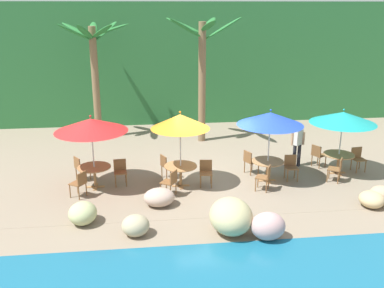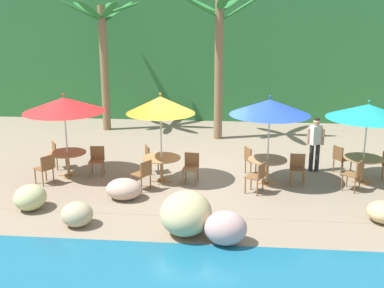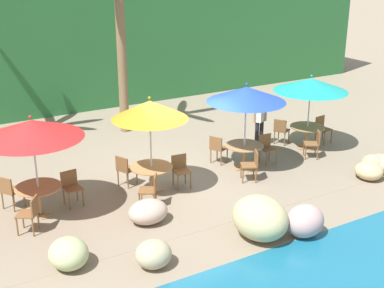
% 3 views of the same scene
% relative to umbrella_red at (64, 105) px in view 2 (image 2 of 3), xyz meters
% --- Properties ---
extents(ground_plane, '(120.00, 120.00, 0.00)m').
position_rel_umbrella_red_xyz_m(ground_plane, '(3.86, -0.01, -2.18)').
color(ground_plane, gray).
extents(terrace_deck, '(18.00, 5.20, 0.01)m').
position_rel_umbrella_red_xyz_m(terrace_deck, '(3.86, -0.01, -2.17)').
color(terrace_deck, gray).
rests_on(terrace_deck, ground).
extents(foliage_backdrop, '(28.00, 2.40, 6.00)m').
position_rel_umbrella_red_xyz_m(foliage_backdrop, '(3.86, 8.99, 0.82)').
color(foliage_backdrop, '#286633').
rests_on(foliage_backdrop, ground).
extents(rock_seawall, '(16.66, 3.38, 0.95)m').
position_rel_umbrella_red_xyz_m(rock_seawall, '(5.98, -3.19, -1.82)').
color(rock_seawall, tan).
rests_on(rock_seawall, ground).
extents(umbrella_red, '(2.37, 2.37, 2.50)m').
position_rel_umbrella_red_xyz_m(umbrella_red, '(0.00, 0.00, 0.00)').
color(umbrella_red, silver).
rests_on(umbrella_red, ground).
extents(dining_table_red, '(1.10, 1.10, 0.74)m').
position_rel_umbrella_red_xyz_m(dining_table_red, '(0.00, 0.00, -1.56)').
color(dining_table_red, '#A37547').
rests_on(dining_table_red, ground).
extents(chair_red_seaward, '(0.46, 0.47, 0.87)m').
position_rel_umbrella_red_xyz_m(chair_red_seaward, '(0.84, 0.17, -1.66)').
color(chair_red_seaward, brown).
rests_on(chair_red_seaward, ground).
extents(chair_red_inland, '(0.59, 0.59, 0.87)m').
position_rel_umbrella_red_xyz_m(chair_red_inland, '(-0.55, 0.66, -1.66)').
color(chair_red_inland, brown).
rests_on(chair_red_inland, ground).
extents(chair_red_left, '(0.59, 0.59, 0.87)m').
position_rel_umbrella_red_xyz_m(chair_red_left, '(-0.39, -0.76, -1.66)').
color(chair_red_left, brown).
rests_on(chair_red_left, ground).
extents(umbrella_orange, '(1.93, 1.93, 2.61)m').
position_rel_umbrella_red_xyz_m(umbrella_orange, '(2.86, -0.23, 0.09)').
color(umbrella_orange, silver).
rests_on(umbrella_orange, ground).
extents(dining_table_orange, '(1.10, 1.10, 0.74)m').
position_rel_umbrella_red_xyz_m(dining_table_orange, '(2.86, -0.23, -1.56)').
color(dining_table_orange, '#A37547').
rests_on(dining_table_orange, ground).
extents(chair_orange_seaward, '(0.46, 0.47, 0.87)m').
position_rel_umbrella_red_xyz_m(chair_orange_seaward, '(3.71, -0.24, -1.66)').
color(chair_orange_seaward, brown).
rests_on(chair_orange_seaward, ground).
extents(chair_orange_inland, '(0.56, 0.56, 0.87)m').
position_rel_umbrella_red_xyz_m(chair_orange_inland, '(2.42, 0.50, -1.66)').
color(chair_orange_inland, brown).
rests_on(chair_orange_inland, ground).
extents(chair_orange_left, '(0.59, 0.58, 0.87)m').
position_rel_umbrella_red_xyz_m(chair_orange_left, '(2.47, -1.00, -1.66)').
color(chair_orange_left, brown).
rests_on(chair_orange_left, ground).
extents(umbrella_blue, '(2.23, 2.23, 2.57)m').
position_rel_umbrella_red_xyz_m(umbrella_blue, '(5.88, -0.12, 0.06)').
color(umbrella_blue, silver).
rests_on(umbrella_blue, ground).
extents(dining_table_blue, '(1.10, 1.10, 0.74)m').
position_rel_umbrella_red_xyz_m(dining_table_blue, '(5.88, -0.12, -1.56)').
color(dining_table_blue, '#A37547').
rests_on(dining_table_blue, ground).
extents(chair_blue_seaward, '(0.44, 0.44, 0.87)m').
position_rel_umbrella_red_xyz_m(chair_blue_seaward, '(6.74, -0.07, -1.66)').
color(chair_blue_seaward, brown).
rests_on(chair_blue_seaward, ground).
extents(chair_blue_inland, '(0.57, 0.56, 0.87)m').
position_rel_umbrella_red_xyz_m(chair_blue_inland, '(5.44, 0.61, -1.66)').
color(chair_blue_inland, brown).
rests_on(chair_blue_inland, ground).
extents(chair_blue_left, '(0.57, 0.57, 0.87)m').
position_rel_umbrella_red_xyz_m(chair_blue_left, '(5.58, -0.92, -1.66)').
color(chair_blue_left, brown).
rests_on(chair_blue_left, ground).
extents(umbrella_teal, '(2.31, 2.31, 2.41)m').
position_rel_umbrella_red_xyz_m(umbrella_teal, '(8.62, 0.28, -0.08)').
color(umbrella_teal, silver).
rests_on(umbrella_teal, ground).
extents(dining_table_teal, '(1.10, 1.10, 0.74)m').
position_rel_umbrella_red_xyz_m(dining_table_teal, '(8.62, 0.28, -1.56)').
color(dining_table_teal, '#A37547').
rests_on(dining_table_teal, ground).
extents(chair_teal_inland, '(0.58, 0.57, 0.87)m').
position_rel_umbrella_red_xyz_m(chair_teal_inland, '(8.13, 0.98, -1.66)').
color(chair_teal_inland, brown).
rests_on(chair_teal_inland, ground).
extents(chair_teal_left, '(0.59, 0.59, 0.87)m').
position_rel_umbrella_red_xyz_m(chair_teal_left, '(8.24, -0.49, -1.66)').
color(chair_teal_left, brown).
rests_on(chair_teal_left, ground).
extents(palm_tree_nearest, '(3.10, 3.20, 5.17)m').
position_rel_umbrella_red_xyz_m(palm_tree_nearest, '(-0.36, 5.79, 1.45)').
color(palm_tree_nearest, brown).
rests_on(palm_tree_nearest, ground).
extents(palm_tree_second, '(3.23, 3.36, 5.42)m').
position_rel_umbrella_red_xyz_m(palm_tree_second, '(4.26, 4.80, 1.42)').
color(palm_tree_second, brown).
rests_on(palm_tree_second, ground).
extents(waiter_in_white, '(0.52, 0.35, 1.70)m').
position_rel_umbrella_red_xyz_m(waiter_in_white, '(7.39, 1.16, -1.19)').
color(waiter_in_white, '#232328').
rests_on(waiter_in_white, ground).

